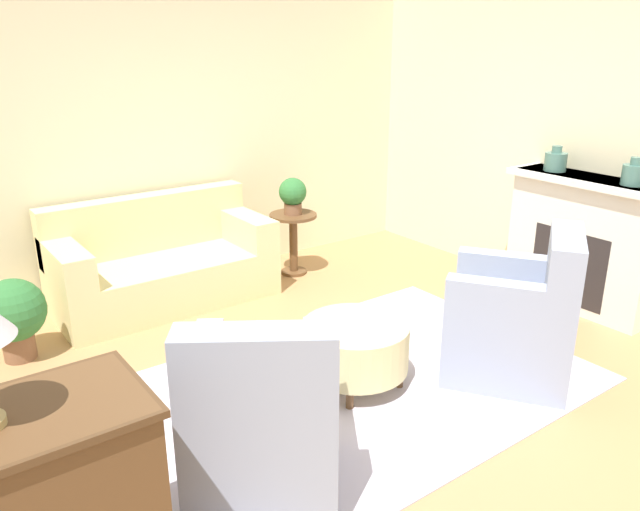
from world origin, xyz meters
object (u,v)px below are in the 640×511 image
armchair_left (262,427)px  side_table (293,234)px  armchair_right (518,322)px  vase_mantel_near (556,161)px  potted_plant_floor (14,314)px  potted_plant_on_side_table (293,194)px  vase_mantel_far (634,174)px  ottoman_table (355,346)px  couch (162,265)px

armchair_left → side_table: armchair_left is taller
armchair_right → vase_mantel_near: 1.80m
armchair_left → potted_plant_floor: (-0.67, 2.27, -0.05)m
vase_mantel_near → armchair_right: bearing=-151.2°
potted_plant_floor → armchair_right: bearing=-40.3°
armchair_left → potted_plant_on_side_table: armchair_left is taller
side_table → potted_plant_on_side_table: potted_plant_on_side_table is taller
armchair_left → potted_plant_on_side_table: size_ratio=3.00×
vase_mantel_far → potted_plant_on_side_table: (-1.51, 2.44, -0.42)m
armchair_left → vase_mantel_far: (3.41, 0.10, 0.81)m
vase_mantel_near → ottoman_table: bearing=-174.7°
armchair_left → side_table: bearing=53.1°
ottoman_table → vase_mantel_near: size_ratio=3.32×
armchair_right → potted_plant_on_side_table: size_ratio=3.00×
potted_plant_on_side_table → potted_plant_floor: size_ratio=0.58×
ottoman_table → vase_mantel_far: (2.36, -0.46, 0.93)m
ottoman_table → side_table: size_ratio=1.17×
armchair_right → side_table: size_ratio=1.74×
armchair_right → potted_plant_floor: bearing=139.7°
armchair_right → side_table: bearing=92.2°
vase_mantel_far → armchair_left: bearing=-178.4°
ottoman_table → potted_plant_on_side_table: bearing=66.7°
armchair_right → potted_plant_on_side_table: (-0.10, 2.54, 0.40)m
armchair_right → armchair_left: bearing=180.0°
couch → side_table: size_ratio=3.04×
vase_mantel_near → vase_mantel_far: (0.00, -0.68, 0.00)m
side_table → couch: bearing=174.8°
armchair_left → vase_mantel_far: vase_mantel_far is taller
armchair_left → armchair_right: bearing=0.0°
potted_plant_floor → vase_mantel_far: bearing=-28.0°
couch → vase_mantel_far: vase_mantel_far is taller
ottoman_table → side_table: bearing=66.7°
armchair_left → ottoman_table: (1.05, 0.56, -0.12)m
ottoman_table → couch: bearing=102.2°
vase_mantel_far → potted_plant_floor: 4.71m
armchair_left → vase_mantel_near: 3.59m
vase_mantel_far → potted_plant_floor: vase_mantel_far is taller
armchair_left → vase_mantel_near: (3.41, 0.78, 0.81)m
armchair_left → potted_plant_floor: armchair_left is taller
vase_mantel_near → potted_plant_floor: 4.43m
armchair_right → couch: bearing=117.9°
armchair_left → armchair_right: size_ratio=1.00×
couch → ottoman_table: size_ratio=2.60×
side_table → potted_plant_floor: potted_plant_floor is taller
side_table → potted_plant_floor: (-2.58, -0.27, -0.05)m
couch → potted_plant_on_side_table: potted_plant_on_side_table is taller
potted_plant_on_side_table → ottoman_table: bearing=-113.3°
armchair_right → potted_plant_on_side_table: 2.57m
potted_plant_floor → potted_plant_on_side_table: bearing=5.9°
ottoman_table → vase_mantel_near: (2.36, 0.22, 0.93)m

